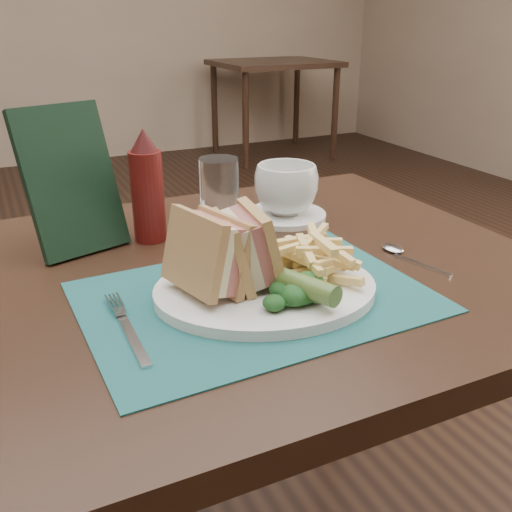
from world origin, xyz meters
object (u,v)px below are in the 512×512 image
at_px(table_bg_right, 273,109).
at_px(sandwich_half_a, 194,256).
at_px(coffee_cup, 286,189).
at_px(table_main, 247,456).
at_px(check_presenter, 71,181).
at_px(plate, 265,290).
at_px(saucer, 285,215).
at_px(placemat, 255,297).
at_px(sandwich_half_b, 231,248).
at_px(drinking_glass, 219,196).
at_px(ketchup_bottle, 147,186).

relative_size(table_bg_right, sandwich_half_a, 8.27).
height_order(sandwich_half_a, coffee_cup, sandwich_half_a).
height_order(table_main, check_presenter, check_presenter).
bearing_deg(plate, saucer, 69.88).
distance_m(placemat, plate, 0.02).
relative_size(sandwich_half_b, drinking_glass, 0.80).
distance_m(table_main, check_presenter, 0.56).
height_order(table_bg_right, check_presenter, check_presenter).
bearing_deg(saucer, table_main, -133.93).
height_order(table_main, table_bg_right, same).
bearing_deg(check_presenter, table_main, -56.20).
bearing_deg(sandwich_half_b, table_bg_right, 68.49).
relative_size(sandwich_half_b, coffee_cup, 0.90).
xyz_separation_m(table_main, placemat, (-0.03, -0.11, 0.38)).
xyz_separation_m(table_main, check_presenter, (-0.22, 0.17, 0.49)).
distance_m(coffee_cup, ketchup_bottle, 0.26).
relative_size(table_main, placemat, 2.00).
bearing_deg(coffee_cup, table_bg_right, 63.43).
height_order(table_main, sandwich_half_a, sandwich_half_a).
height_order(placemat, plate, plate).
distance_m(table_main, placemat, 0.39).
relative_size(coffee_cup, check_presenter, 0.50).
relative_size(plate, coffee_cup, 2.60).
xyz_separation_m(sandwich_half_a, sandwich_half_b, (0.05, 0.01, -0.00)).
xyz_separation_m(plate, sandwich_half_a, (-0.10, 0.01, 0.06)).
height_order(coffee_cup, drinking_glass, drinking_glass).
bearing_deg(table_bg_right, table_main, -117.55).
xyz_separation_m(placemat, ketchup_bottle, (-0.07, 0.27, 0.09)).
xyz_separation_m(saucer, ketchup_bottle, (-0.26, 0.00, 0.09)).
xyz_separation_m(sandwich_half_a, drinking_glass, (0.13, 0.24, -0.01)).
xyz_separation_m(sandwich_half_a, check_presenter, (-0.10, 0.27, 0.04)).
bearing_deg(placemat, sandwich_half_a, 173.58).
bearing_deg(ketchup_bottle, coffee_cup, -0.05).
bearing_deg(table_main, coffee_cup, 46.07).
height_order(placemat, coffee_cup, coffee_cup).
distance_m(plate, coffee_cup, 0.32).
relative_size(saucer, ketchup_bottle, 0.81).
bearing_deg(sandwich_half_a, table_bg_right, 46.34).
xyz_separation_m(sandwich_half_b, saucer, (0.21, 0.25, -0.06)).
distance_m(placemat, ketchup_bottle, 0.29).
height_order(plate, saucer, plate).
bearing_deg(ketchup_bottle, sandwich_half_b, -80.38).
height_order(saucer, ketchup_bottle, ketchup_bottle).
relative_size(placemat, sandwich_half_a, 4.14).
height_order(sandwich_half_b, ketchup_bottle, ketchup_bottle).
height_order(plate, sandwich_half_a, sandwich_half_a).
distance_m(plate, check_presenter, 0.36).
relative_size(sandwich_half_b, check_presenter, 0.45).
xyz_separation_m(table_main, coffee_cup, (0.16, 0.16, 0.43)).
relative_size(sandwich_half_b, saucer, 0.69).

